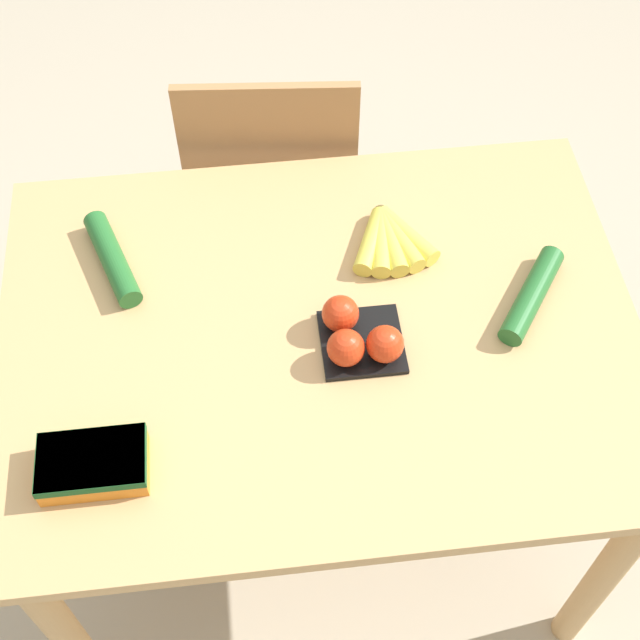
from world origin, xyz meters
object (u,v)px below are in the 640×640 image
object	(u,v)px
chair	(274,195)
tomato_pack	(358,337)
cucumber_far	(532,295)
banana_bunch	(390,239)
cucumber_near	(112,258)
carrot_bag	(93,463)

from	to	relation	value
chair	tomato_pack	bearing A→B (deg)	104.07
cucumber_far	banana_bunch	bearing A→B (deg)	145.13
chair	cucumber_far	distance (m)	0.81
chair	cucumber_near	distance (m)	0.62
banana_bunch	tomato_pack	bearing A→B (deg)	-112.27
chair	tomato_pack	world-z (taller)	chair
carrot_bag	cucumber_far	distance (m)	0.84
chair	cucumber_far	size ratio (longest dim) A/B	4.46
chair	cucumber_far	bearing A→B (deg)	131.27
banana_bunch	carrot_bag	world-z (taller)	carrot_bag
tomato_pack	carrot_bag	size ratio (longest dim) A/B	0.84
cucumber_near	carrot_bag	bearing A→B (deg)	-92.89
chair	cucumber_near	bearing A→B (deg)	56.97
tomato_pack	carrot_bag	bearing A→B (deg)	-157.45
tomato_pack	carrot_bag	xyz separation A→B (m)	(-0.46, -0.19, -0.01)
banana_bunch	cucumber_near	distance (m)	0.53
banana_bunch	tomato_pack	size ratio (longest dim) A/B	1.16
carrot_bag	cucumber_far	world-z (taller)	carrot_bag
carrot_bag	tomato_pack	bearing A→B (deg)	22.55
chair	tomato_pack	size ratio (longest dim) A/B	6.22
tomato_pack	cucumber_near	bearing A→B (deg)	151.09
tomato_pack	cucumber_far	xyz separation A→B (m)	(0.33, 0.07, -0.01)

